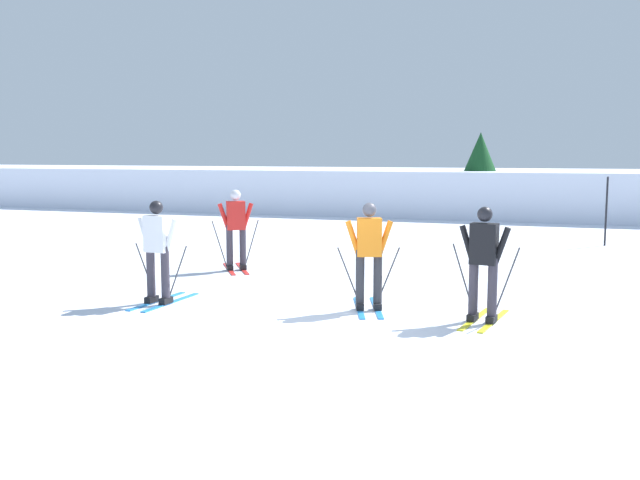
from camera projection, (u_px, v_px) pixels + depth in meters
The scene contains 8 objects.
ground_plane at pixel (321, 329), 10.13m from camera, with size 120.00×120.00×0.00m, color silver.
far_snow_ridge at pixel (481, 191), 29.49m from camera, with size 80.00×7.54×1.77m, color silver.
skier_orange at pixel (369, 253), 11.23m from camera, with size 0.95×1.63×1.71m.
skier_black at pixel (484, 261), 10.41m from camera, with size 1.00×1.64×1.71m.
skier_red at pixel (236, 227), 15.07m from camera, with size 1.17×1.55×1.71m.
skier_white at pixel (158, 249), 11.70m from camera, with size 1.00×1.62×1.71m.
trail_marker_pole at pixel (606, 211), 19.07m from camera, with size 0.05×0.05×1.85m, color black.
conifer_far_left at pixel (480, 166), 27.65m from camera, with size 2.10×2.10×3.26m.
Camera 1 is at (3.17, -9.38, 2.49)m, focal length 40.15 mm.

